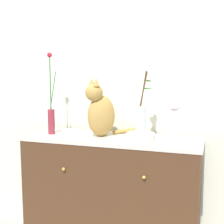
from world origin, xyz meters
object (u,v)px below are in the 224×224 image
object	(u,v)px
sideboard	(112,197)
vase_slim_green	(51,114)
bowl_porcelain	(141,137)
vase_glass_clear	(141,117)
jar_lidded_porcelain	(174,123)
cat_sitting	(100,112)

from	to	relation	value
sideboard	vase_slim_green	distance (m)	0.75
bowl_porcelain	vase_glass_clear	distance (m)	0.14
vase_slim_green	vase_glass_clear	size ratio (longest dim) A/B	1.43
jar_lidded_porcelain	vase_slim_green	bearing A→B (deg)	179.04
vase_glass_clear	bowl_porcelain	bearing A→B (deg)	-120.13
sideboard	bowl_porcelain	size ratio (longest dim) A/B	6.49
bowl_porcelain	jar_lidded_porcelain	world-z (taller)	jar_lidded_porcelain
bowl_porcelain	cat_sitting	bearing A→B (deg)	168.43
sideboard	jar_lidded_porcelain	xyz separation A→B (m)	(0.44, -0.04, 0.58)
sideboard	vase_glass_clear	xyz separation A→B (m)	(0.22, -0.05, 0.61)
sideboard	cat_sitting	xyz separation A→B (m)	(-0.09, 0.01, 0.62)
cat_sitting	vase_slim_green	bearing A→B (deg)	-175.05
sideboard	bowl_porcelain	bearing A→B (deg)	-14.77
vase_glass_clear	jar_lidded_porcelain	world-z (taller)	vase_glass_clear
cat_sitting	bowl_porcelain	world-z (taller)	cat_sitting
vase_glass_clear	jar_lidded_porcelain	bearing A→B (deg)	3.24
sideboard	vase_slim_green	world-z (taller)	vase_slim_green
cat_sitting	vase_slim_green	distance (m)	0.38
cat_sitting	vase_slim_green	size ratio (longest dim) A/B	0.70
sideboard	jar_lidded_porcelain	world-z (taller)	jar_lidded_porcelain
vase_slim_green	jar_lidded_porcelain	distance (m)	0.90
cat_sitting	vase_slim_green	world-z (taller)	vase_slim_green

